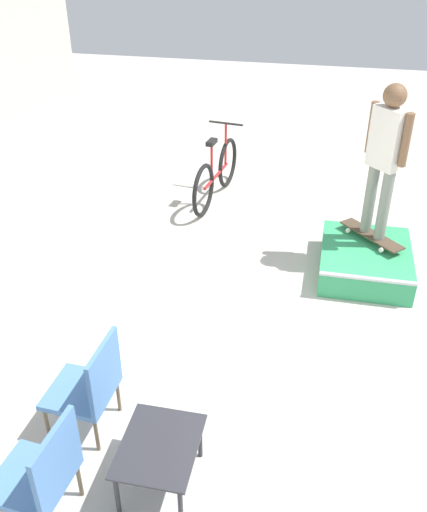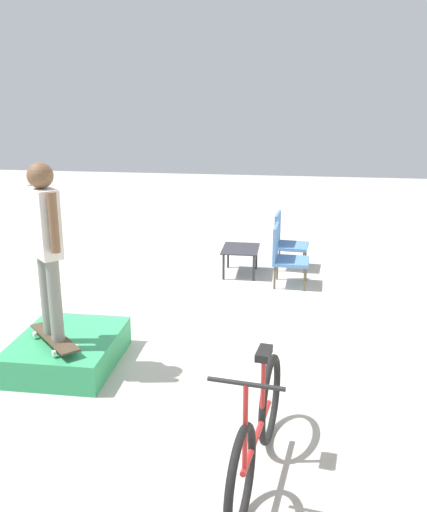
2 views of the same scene
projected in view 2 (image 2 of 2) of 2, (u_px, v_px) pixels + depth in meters
name	position (u px, v px, depth m)	size (l,w,h in m)	color
ground_plane	(151.00, 306.00, 7.80)	(24.00, 24.00, 0.00)	#B7B2A8
skate_ramp_box	(68.00, 350.00, 6.14)	(1.29, 1.04, 0.34)	#339E60
skateboard_on_ramp	(54.00, 338.00, 5.88)	(0.77, 0.76, 0.07)	#473828
person_skater	(46.00, 237.00, 5.57)	(0.43, 0.43, 1.79)	gray
coffee_table	(241.00, 252.00, 9.02)	(0.71, 0.57, 0.43)	#2D2D33
patio_chair_left	(286.00, 239.00, 9.31)	(0.57, 0.57, 0.91)	brown
patio_chair_right	(285.00, 254.00, 8.50)	(0.55, 0.55, 0.91)	brown
bicycle	(257.00, 433.00, 4.28)	(1.80, 0.52, 1.05)	black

